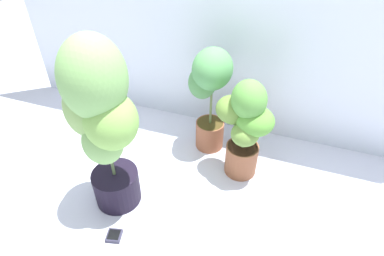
{
  "coord_description": "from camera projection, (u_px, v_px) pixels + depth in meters",
  "views": [
    {
      "loc": [
        0.52,
        -1.17,
        1.61
      ],
      "look_at": [
        0.01,
        0.28,
        0.36
      ],
      "focal_mm": 30.19,
      "sensor_mm": 36.0,
      "label": 1
    }
  ],
  "objects": [
    {
      "name": "ground_plane",
      "position": [
        176.0,
        200.0,
        2.0
      ],
      "size": [
        8.0,
        8.0,
        0.0
      ],
      "primitive_type": "plane",
      "color": "silver",
      "rests_on": "ground"
    },
    {
      "name": "potted_plant_back_right",
      "position": [
        245.0,
        125.0,
        1.95
      ],
      "size": [
        0.41,
        0.33,
        0.7
      ],
      "color": "brown",
      "rests_on": "ground"
    },
    {
      "name": "potted_plant_back_center",
      "position": [
        209.0,
        89.0,
        2.12
      ],
      "size": [
        0.35,
        0.32,
        0.77
      ],
      "color": "#9B5639",
      "rests_on": "ground"
    },
    {
      "name": "potted_plant_front_left",
      "position": [
        101.0,
        116.0,
        1.61
      ],
      "size": [
        0.52,
        0.43,
        1.07
      ],
      "color": "black",
      "rests_on": "ground"
    },
    {
      "name": "hygrometer_box",
      "position": [
        114.0,
        236.0,
        1.8
      ],
      "size": [
        0.1,
        0.1,
        0.03
      ],
      "rotation": [
        0.0,
        0.0,
        1.81
      ],
      "color": "#302E43",
      "rests_on": "ground"
    }
  ]
}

